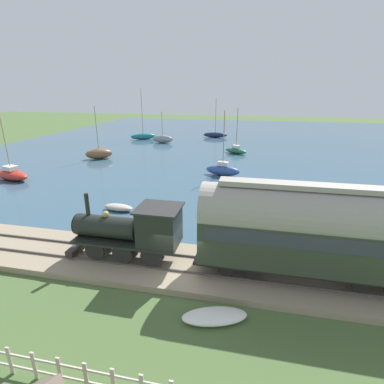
# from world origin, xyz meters

# --- Properties ---
(ground_plane) EXTENTS (200.00, 200.00, 0.00)m
(ground_plane) POSITION_xyz_m (0.00, 0.00, 0.00)
(ground_plane) COLOR #476033
(harbor_water) EXTENTS (80.00, 80.00, 0.01)m
(harbor_water) POSITION_xyz_m (43.07, 0.00, 0.00)
(harbor_water) COLOR #38566B
(harbor_water) RESTS_ON ground
(rail_embankment) EXTENTS (4.51, 56.00, 0.48)m
(rail_embankment) POSITION_xyz_m (0.51, 0.00, 0.18)
(rail_embankment) COLOR gray
(rail_embankment) RESTS_ON ground
(steam_locomotive) EXTENTS (2.12, 6.40, 3.54)m
(steam_locomotive) POSITION_xyz_m (0.51, 2.68, 2.22)
(steam_locomotive) COLOR black
(steam_locomotive) RESTS_ON rail_embankment
(passenger_coach) EXTENTS (2.54, 10.70, 4.83)m
(passenger_coach) POSITION_xyz_m (0.51, -6.11, 3.12)
(passenger_coach) COLOR black
(passenger_coach) RESTS_ON rail_embankment
(sailboat_green) EXTENTS (2.71, 3.75, 6.69)m
(sailboat_green) POSITION_xyz_m (32.19, -0.45, 0.52)
(sailboat_green) COLOR #236B42
(sailboat_green) RESTS_ON harbor_water
(sailboat_gray) EXTENTS (1.25, 3.92, 5.54)m
(sailboat_gray) POSITION_xyz_m (38.82, 13.27, 0.72)
(sailboat_gray) COLOR gray
(sailboat_gray) RESTS_ON harbor_water
(sailboat_teal) EXTENTS (3.19, 4.73, 9.34)m
(sailboat_teal) POSITION_xyz_m (41.85, 18.14, 0.65)
(sailboat_teal) COLOR #1E707A
(sailboat_teal) RESTS_ON harbor_water
(sailboat_blue) EXTENTS (1.75, 4.05, 7.14)m
(sailboat_blue) POSITION_xyz_m (19.63, 0.11, 0.67)
(sailboat_blue) COLOR #335199
(sailboat_blue) RESTS_ON harbor_water
(sailboat_red) EXTENTS (2.90, 5.04, 8.87)m
(sailboat_red) POSITION_xyz_m (13.16, 22.17, 0.64)
(sailboat_red) COLOR #B72D23
(sailboat_red) RESTS_ON harbor_water
(sailboat_brown) EXTENTS (3.36, 3.97, 7.21)m
(sailboat_brown) POSITION_xyz_m (24.53, 18.05, 0.75)
(sailboat_brown) COLOR brown
(sailboat_brown) RESTS_ON harbor_water
(sailboat_navy) EXTENTS (1.33, 4.81, 7.58)m
(sailboat_navy) POSITION_xyz_m (47.11, 4.81, 0.57)
(sailboat_navy) COLOR #192347
(sailboat_navy) RESTS_ON harbor_water
(rowboat_mid_harbor) EXTENTS (1.17, 2.54, 0.53)m
(rowboat_mid_harbor) POSITION_xyz_m (7.54, 7.13, 0.27)
(rowboat_mid_harbor) COLOR #B7B2A3
(rowboat_mid_harbor) RESTS_ON harbor_water
(rowboat_near_shore) EXTENTS (1.98, 1.89, 0.45)m
(rowboat_near_shore) POSITION_xyz_m (9.94, -5.07, 0.23)
(rowboat_near_shore) COLOR beige
(rowboat_near_shore) RESTS_ON harbor_water
(beached_dinghy) EXTENTS (1.88, 3.00, 0.44)m
(beached_dinghy) POSITION_xyz_m (-2.87, -2.19, 0.22)
(beached_dinghy) COLOR silver
(beached_dinghy) RESTS_ON ground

